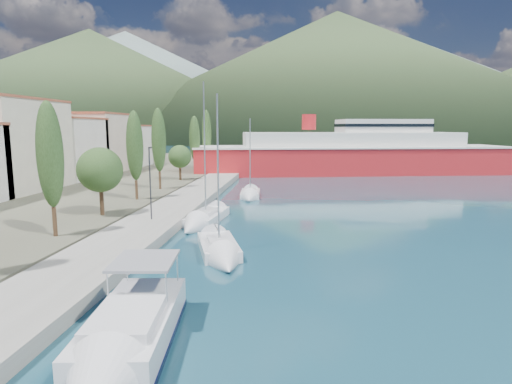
# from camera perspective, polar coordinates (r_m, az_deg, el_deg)

# --- Properties ---
(ground) EXTENTS (1400.00, 1400.00, 0.00)m
(ground) POSITION_cam_1_polar(r_m,az_deg,el_deg) (138.83, 4.02, 5.06)
(ground) COLOR #1B4657
(quay) EXTENTS (5.00, 88.00, 0.80)m
(quay) POSITION_cam_1_polar(r_m,az_deg,el_deg) (46.82, -9.67, -1.43)
(quay) COLOR gray
(quay) RESTS_ON ground
(hills_far) EXTENTS (1480.00, 900.00, 180.00)m
(hills_far) POSITION_cam_1_polar(r_m,az_deg,el_deg) (655.18, 17.72, 14.20)
(hills_far) COLOR slate
(hills_far) RESTS_ON ground
(hills_near) EXTENTS (1010.00, 520.00, 115.00)m
(hills_near) POSITION_cam_1_polar(r_m,az_deg,el_deg) (404.49, 19.40, 13.87)
(hills_near) COLOR #374C2A
(hills_near) RESTS_ON ground
(town_buildings) EXTENTS (9.20, 69.20, 11.30)m
(town_buildings) POSITION_cam_1_polar(r_m,az_deg,el_deg) (65.63, -27.09, 5.13)
(town_buildings) COLOR beige
(town_buildings) RESTS_ON land_strip
(tree_row) EXTENTS (3.96, 63.99, 11.15)m
(tree_row) POSITION_cam_1_polar(r_m,az_deg,el_deg) (51.83, -14.11, 5.51)
(tree_row) COLOR #47301E
(tree_row) RESTS_ON land_strip
(lamp_posts) EXTENTS (0.15, 47.30, 6.06)m
(lamp_posts) POSITION_cam_1_polar(r_m,az_deg,el_deg) (35.62, -14.47, 1.30)
(lamp_posts) COLOR #2D2D33
(lamp_posts) RESTS_ON quay
(motor_cruiser) EXTENTS (3.95, 10.33, 3.72)m
(motor_cruiser) POSITION_cam_1_polar(r_m,az_deg,el_deg) (16.54, -17.59, -20.02)
(motor_cruiser) COLOR black
(motor_cruiser) RESTS_ON ground
(sailboat_near) EXTENTS (4.68, 8.38, 11.54)m
(sailboat_near) POSITION_cam_1_polar(r_m,az_deg,el_deg) (27.81, -4.55, -8.42)
(sailboat_near) COLOR silver
(sailboat_near) RESTS_ON ground
(sailboat_mid) EXTENTS (3.35, 9.46, 13.33)m
(sailboat_mid) POSITION_cam_1_polar(r_m,az_deg,el_deg) (37.31, -7.55, -4.05)
(sailboat_mid) COLOR silver
(sailboat_mid) RESTS_ON ground
(sailboat_far) EXTENTS (2.72, 7.23, 10.43)m
(sailboat_far) POSITION_cam_1_polar(r_m,az_deg,el_deg) (51.05, -0.85, -0.60)
(sailboat_far) COLOR silver
(sailboat_far) RESTS_ON ground
(ferry) EXTENTS (58.77, 21.92, 11.43)m
(ferry) POSITION_cam_1_polar(r_m,az_deg,el_deg) (81.74, 12.62, 4.88)
(ferry) COLOR red
(ferry) RESTS_ON ground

